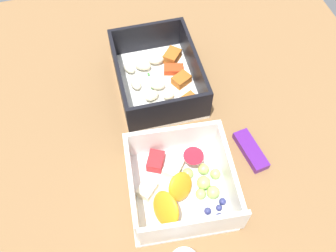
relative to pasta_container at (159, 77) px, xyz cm
name	(u,v)px	position (x,y,z in cm)	size (l,w,h in cm)	color
table_surface	(163,142)	(10.62, -1.95, -3.00)	(80.00, 80.00, 2.00)	brown
pasta_container	(159,77)	(0.00, 0.00, 0.00)	(17.53, 13.48, 6.27)	white
fruit_bowl	(181,184)	(19.61, -1.68, 0.13)	(15.26, 15.17, 6.16)	white
candy_bar	(251,150)	(16.36, 10.29, -1.40)	(7.00, 2.40, 1.20)	#51197A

